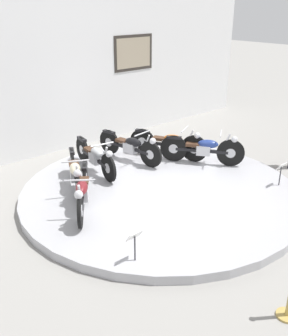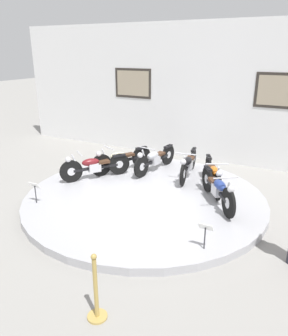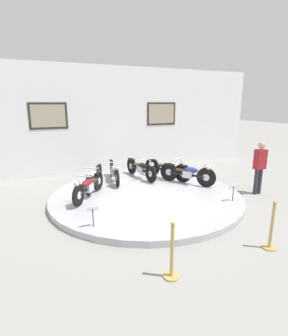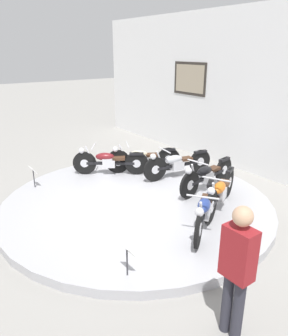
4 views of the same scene
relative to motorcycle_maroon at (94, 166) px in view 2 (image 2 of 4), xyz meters
name	(u,v)px [view 2 (image 2 of 4)]	position (x,y,z in m)	size (l,w,h in m)	color
ground_plane	(145,200)	(1.70, -0.30, -0.54)	(60.00, 60.00, 0.00)	gray
display_platform	(145,197)	(1.70, -0.30, -0.45)	(5.76, 5.76, 0.16)	#ADADB2
back_wall	(200,93)	(1.70, 3.53, 1.63)	(14.00, 0.22, 4.33)	white
motorcycle_maroon	(94,166)	(0.00, 0.00, 0.00)	(1.22, 1.60, 0.78)	black
motorcycle_cream	(121,159)	(0.35, 0.81, 0.01)	(0.95, 1.79, 0.79)	black
motorcycle_silver	(155,158)	(1.18, 1.30, 0.00)	(0.54, 1.95, 0.79)	black
motorcycle_black	(188,164)	(2.21, 1.30, 0.01)	(0.54, 1.96, 0.79)	black
motorcycle_orange	(213,174)	(3.04, 0.81, 0.02)	(0.94, 1.83, 0.80)	black
motorcycle_blue	(218,188)	(3.39, 0.00, 0.02)	(1.21, 1.65, 0.80)	black
info_placard_front_left	(35,188)	(-0.30, -1.86, -0.01)	(0.26, 0.11, 0.51)	#333338
info_placard_front_centre	(205,230)	(3.69, -1.86, -0.01)	(0.26, 0.11, 0.51)	#333338
stanchion_post_right_of_entry	(96,297)	(2.83, -3.91, -0.19)	(0.28, 0.28, 1.02)	tan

